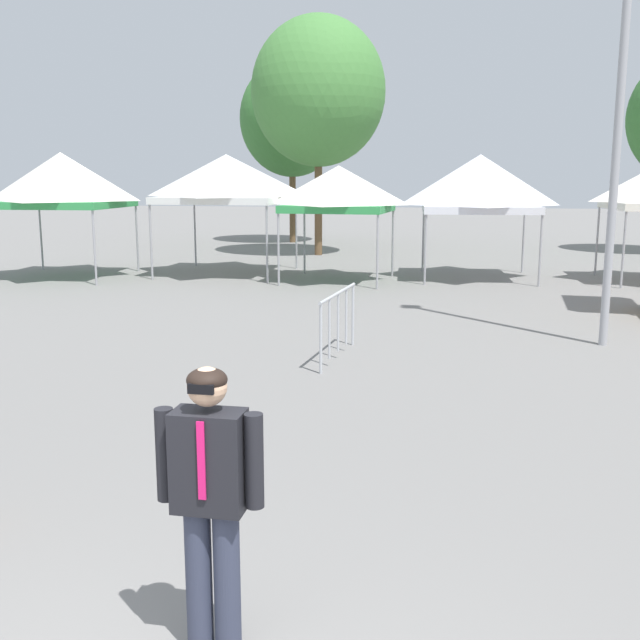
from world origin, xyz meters
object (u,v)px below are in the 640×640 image
at_px(tree_behind_tents_left, 292,119).
at_px(crowd_barrier_mid_lot, 338,312).
at_px(canopy_tent_far_left, 62,180).
at_px(canopy_tent_center, 338,189).
at_px(canopy_tent_behind_right, 226,179).
at_px(tree_behind_tents_right, 318,92).
at_px(canopy_tent_behind_center, 480,184).
at_px(person_foreground, 210,491).

relative_size(tree_behind_tents_left, crowd_barrier_mid_lot, 3.73).
xyz_separation_m(canopy_tent_far_left, canopy_tent_center, (7.84, 0.51, -0.23)).
distance_m(canopy_tent_behind_right, tree_behind_tents_right, 6.87).
relative_size(canopy_tent_center, canopy_tent_behind_center, 0.91).
relative_size(canopy_tent_behind_right, tree_behind_tents_right, 0.43).
xyz_separation_m(canopy_tent_far_left, crowd_barrier_mid_lot, (9.19, -8.52, -2.00)).
xyz_separation_m(tree_behind_tents_left, crowd_barrier_mid_lot, (5.20, -21.21, -4.56)).
height_order(canopy_tent_center, tree_behind_tents_left, tree_behind_tents_left).
relative_size(canopy_tent_far_left, person_foreground, 1.98).
bearing_deg(canopy_tent_behind_right, canopy_tent_behind_center, 1.72).
bearing_deg(person_foreground, canopy_tent_behind_right, 106.41).
bearing_deg(person_foreground, tree_behind_tents_right, 98.45).
relative_size(canopy_tent_behind_right, tree_behind_tents_left, 0.47).
height_order(tree_behind_tents_left, crowd_barrier_mid_lot, tree_behind_tents_left).
bearing_deg(canopy_tent_far_left, tree_behind_tents_right, 50.68).
bearing_deg(tree_behind_tents_left, canopy_tent_center, -72.46).
relative_size(canopy_tent_far_left, tree_behind_tents_right, 0.42).
distance_m(canopy_tent_center, tree_behind_tents_right, 7.86).
xyz_separation_m(canopy_tent_far_left, canopy_tent_behind_right, (4.39, 1.49, 0.04)).
bearing_deg(canopy_tent_behind_center, tree_behind_tents_left, 124.89).
bearing_deg(canopy_tent_far_left, canopy_tent_center, 3.74).
relative_size(canopy_tent_behind_right, canopy_tent_center, 1.16).
bearing_deg(canopy_tent_far_left, canopy_tent_behind_right, 18.75).
height_order(canopy_tent_far_left, canopy_tent_center, canopy_tent_far_left).
bearing_deg(canopy_tent_behind_center, tree_behind_tents_right, 134.35).
distance_m(canopy_tent_far_left, crowd_barrier_mid_lot, 12.69).
distance_m(canopy_tent_far_left, canopy_tent_center, 7.86).
bearing_deg(canopy_tent_behind_right, canopy_tent_center, -15.77).
xyz_separation_m(canopy_tent_behind_center, person_foreground, (-2.09, -17.80, -1.63)).
xyz_separation_m(canopy_tent_center, crowd_barrier_mid_lot, (1.35, -9.04, -1.77)).
bearing_deg(person_foreground, canopy_tent_behind_center, 83.31).
bearing_deg(tree_behind_tents_right, canopy_tent_far_left, -129.32).
height_order(canopy_tent_behind_center, tree_behind_tents_left, tree_behind_tents_left).
bearing_deg(tree_behind_tents_left, crowd_barrier_mid_lot, -76.23).
height_order(person_foreground, tree_behind_tents_right, tree_behind_tents_right).
bearing_deg(canopy_tent_behind_right, canopy_tent_far_left, -161.25).
xyz_separation_m(canopy_tent_center, person_foreground, (1.72, -16.61, -1.49)).
distance_m(canopy_tent_center, crowd_barrier_mid_lot, 9.31).
bearing_deg(canopy_tent_center, crowd_barrier_mid_lot, -81.51).
height_order(canopy_tent_behind_right, canopy_tent_center, canopy_tent_behind_right).
relative_size(canopy_tent_behind_right, crowd_barrier_mid_lot, 1.75).
xyz_separation_m(canopy_tent_behind_center, tree_behind_tents_left, (-7.66, 10.98, 2.65)).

